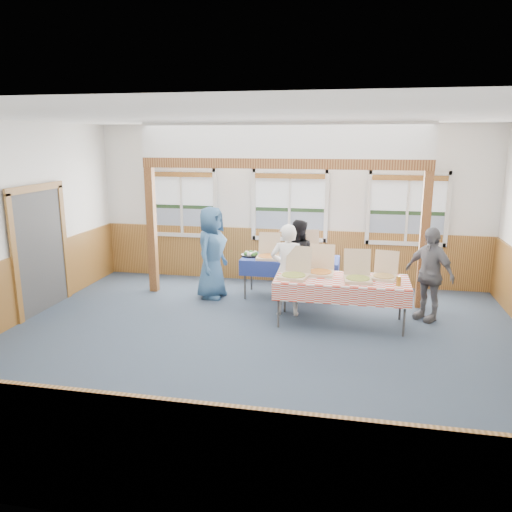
{
  "coord_description": "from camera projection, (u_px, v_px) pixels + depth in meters",
  "views": [
    {
      "loc": [
        1.31,
        -6.54,
        2.93
      ],
      "look_at": [
        -0.2,
        1.0,
        1.11
      ],
      "focal_mm": 35.0,
      "sensor_mm": 36.0,
      "label": 1
    }
  ],
  "objects": [
    {
      "name": "pizza_box_a",
      "position": [
        268.0,
        255.0,
        9.24
      ],
      "size": [
        0.43,
        0.52,
        0.44
      ],
      "rotation": [
        0.0,
        0.0,
        0.05
      ],
      "color": "tan",
      "rests_on": "table_left"
    },
    {
      "name": "veggie_tray",
      "position": [
        251.0,
        254.0,
        9.41
      ],
      "size": [
        0.37,
        0.37,
        0.09
      ],
      "color": "black",
      "rests_on": "table_left"
    },
    {
      "name": "person_grey",
      "position": [
        429.0,
        274.0,
        8.11
      ],
      "size": [
        0.91,
        0.9,
        1.55
      ],
      "primitive_type": "imported",
      "rotation": [
        0.0,
        0.0,
        -0.77
      ],
      "color": "slate",
      "rests_on": "floor"
    },
    {
      "name": "pizza_box_c",
      "position": [
        295.0,
        273.0,
        7.95
      ],
      "size": [
        0.52,
        0.6,
        0.47
      ],
      "rotation": [
        0.0,
        0.0,
        -0.2
      ],
      "color": "tan",
      "rests_on": "table_right"
    },
    {
      "name": "post_left",
      "position": [
        152.0,
        231.0,
        9.56
      ],
      "size": [
        0.15,
        0.15,
        2.4
      ],
      "primitive_type": "cube",
      "color": "#522812",
      "rests_on": "floor"
    },
    {
      "name": "ceiling",
      "position": [
        256.0,
        116.0,
        6.43
      ],
      "size": [
        8.0,
        8.0,
        0.0
      ],
      "primitive_type": "plane",
      "rotation": [
        3.14,
        0.0,
        0.0
      ],
      "color": "white",
      "rests_on": "wall_back"
    },
    {
      "name": "wainscot_back",
      "position": [
        289.0,
        256.0,
        10.35
      ],
      "size": [
        7.98,
        0.05,
        1.1
      ],
      "primitive_type": "cube",
      "color": "brown",
      "rests_on": "floor"
    },
    {
      "name": "pizza_box_b",
      "position": [
        310.0,
        253.0,
        9.35
      ],
      "size": [
        0.54,
        0.61,
        0.47
      ],
      "rotation": [
        0.0,
        0.0,
        0.25
      ],
      "color": "tan",
      "rests_on": "table_left"
    },
    {
      "name": "wall_back",
      "position": [
        290.0,
        205.0,
        10.13
      ],
      "size": [
        8.0,
        0.0,
        8.0
      ],
      "primitive_type": "plane",
      "rotation": [
        1.57,
        0.0,
        0.0
      ],
      "color": "silver",
      "rests_on": "floor"
    },
    {
      "name": "wainscot_front",
      "position": [
        165.0,
        465.0,
        3.72
      ],
      "size": [
        7.98,
        0.05,
        1.1
      ],
      "primitive_type": "cube",
      "color": "brown",
      "rests_on": "floor"
    },
    {
      "name": "cased_opening",
      "position": [
        40.0,
        251.0,
        8.54
      ],
      "size": [
        0.06,
        1.3,
        2.1
      ],
      "primitive_type": "cube",
      "color": "#373737",
      "rests_on": "wall_left"
    },
    {
      "name": "drink_glass",
      "position": [
        399.0,
        281.0,
        7.49
      ],
      "size": [
        0.07,
        0.07,
        0.15
      ],
      "primitive_type": "cylinder",
      "color": "#A1661A",
      "rests_on": "table_right"
    },
    {
      "name": "pizza_box_f",
      "position": [
        384.0,
        274.0,
        7.91
      ],
      "size": [
        0.46,
        0.52,
        0.41
      ],
      "rotation": [
        0.0,
        0.0,
        -0.2
      ],
      "color": "tan",
      "rests_on": "table_right"
    },
    {
      "name": "wall_front",
      "position": [
        157.0,
        335.0,
        3.46
      ],
      "size": [
        8.0,
        0.0,
        8.0
      ],
      "primitive_type": "plane",
      "rotation": [
        -1.57,
        0.0,
        0.0
      ],
      "color": "silver",
      "rests_on": "floor"
    },
    {
      "name": "pizza_box_e",
      "position": [
        358.0,
        276.0,
        7.78
      ],
      "size": [
        0.46,
        0.54,
        0.46
      ],
      "rotation": [
        0.0,
        0.0,
        0.08
      ],
      "color": "tan",
      "rests_on": "table_right"
    },
    {
      "name": "table_left",
      "position": [
        290.0,
        261.0,
        9.29
      ],
      "size": [
        1.95,
        1.47,
        0.76
      ],
      "rotation": [
        0.0,
        0.0,
        0.39
      ],
      "color": "#373737",
      "rests_on": "floor"
    },
    {
      "name": "pizza_box_d",
      "position": [
        321.0,
        270.0,
        8.15
      ],
      "size": [
        0.42,
        0.51,
        0.45
      ],
      "rotation": [
        0.0,
        0.0,
        -0.01
      ],
      "color": "tan",
      "rests_on": "table_right"
    },
    {
      "name": "man_blue",
      "position": [
        212.0,
        253.0,
        9.25
      ],
      "size": [
        0.66,
        0.91,
        1.72
      ],
      "primitive_type": "imported",
      "rotation": [
        0.0,
        0.0,
        1.42
      ],
      "color": "#31567C",
      "rests_on": "floor"
    },
    {
      "name": "cross_beam",
      "position": [
        282.0,
        164.0,
        8.78
      ],
      "size": [
        5.15,
        0.18,
        0.18
      ],
      "primitive_type": "cube",
      "color": "#522812",
      "rests_on": "post_left"
    },
    {
      "name": "wainscot_left",
      "position": [
        7.0,
        294.0,
        7.8
      ],
      "size": [
        0.05,
        6.98,
        1.1
      ],
      "primitive_type": "cube",
      "color": "brown",
      "rests_on": "floor"
    },
    {
      "name": "window_left",
      "position": [
        181.0,
        199.0,
        10.52
      ],
      "size": [
        1.56,
        0.1,
        1.46
      ],
      "color": "silver",
      "rests_on": "wall_back"
    },
    {
      "name": "window_mid",
      "position": [
        290.0,
        202.0,
        10.07
      ],
      "size": [
        1.56,
        0.1,
        1.46
      ],
      "color": "silver",
      "rests_on": "wall_back"
    },
    {
      "name": "woman_white",
      "position": [
        287.0,
        270.0,
        8.33
      ],
      "size": [
        0.59,
        0.4,
        1.56
      ],
      "primitive_type": "imported",
      "rotation": [
        0.0,
        0.0,
        3.2
      ],
      "color": "white",
      "rests_on": "floor"
    },
    {
      "name": "table_right",
      "position": [
        342.0,
        281.0,
        7.92
      ],
      "size": [
        2.28,
        1.8,
        0.76
      ],
      "rotation": [
        0.0,
        0.0,
        -0.44
      ],
      "color": "#373737",
      "rests_on": "floor"
    },
    {
      "name": "post_right",
      "position": [
        424.0,
        241.0,
        8.6
      ],
      "size": [
        0.15,
        0.15,
        2.4
      ],
      "primitive_type": "cube",
      "color": "#522812",
      "rests_on": "floor"
    },
    {
      "name": "window_right",
      "position": [
        408.0,
        204.0,
        9.63
      ],
      "size": [
        1.56,
        0.1,
        1.46
      ],
      "color": "silver",
      "rests_on": "wall_back"
    },
    {
      "name": "floor",
      "position": [
        256.0,
        347.0,
        7.16
      ],
      "size": [
        8.0,
        8.0,
        0.0
      ],
      "primitive_type": "plane",
      "color": "#2C3948",
      "rests_on": "ground"
    },
    {
      "name": "woman_black",
      "position": [
        297.0,
        258.0,
        9.35
      ],
      "size": [
        0.8,
        0.67,
        1.46
      ],
      "primitive_type": "imported",
      "rotation": [
        0.0,
        0.0,
        2.96
      ],
      "color": "black",
      "rests_on": "floor"
    }
  ]
}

